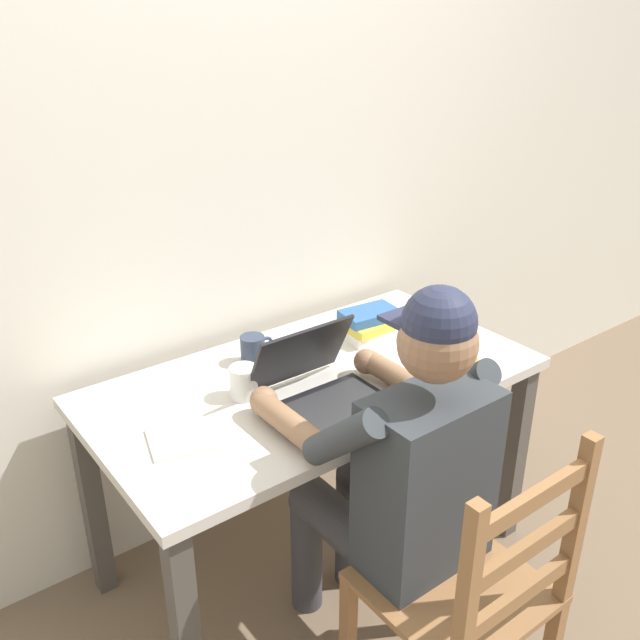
# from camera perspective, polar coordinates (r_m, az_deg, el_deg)

# --- Properties ---
(ground_plane) EXTENTS (8.00, 8.00, 0.00)m
(ground_plane) POSITION_cam_1_polar(r_m,az_deg,el_deg) (2.63, -0.39, -18.70)
(ground_plane) COLOR brown
(back_wall) EXTENTS (6.00, 0.04, 2.60)m
(back_wall) POSITION_cam_1_polar(r_m,az_deg,el_deg) (2.34, -7.24, 11.98)
(back_wall) COLOR silver
(back_wall) RESTS_ON ground
(desk) EXTENTS (1.39, 0.74, 0.73)m
(desk) POSITION_cam_1_polar(r_m,az_deg,el_deg) (2.24, -0.44, -6.84)
(desk) COLOR beige
(desk) RESTS_ON ground
(seated_person) EXTENTS (0.50, 0.60, 1.23)m
(seated_person) POSITION_cam_1_polar(r_m,az_deg,el_deg) (1.91, 6.38, -11.95)
(seated_person) COLOR #33383D
(seated_person) RESTS_ON ground
(wooden_chair) EXTENTS (0.42, 0.42, 0.93)m
(wooden_chair) POSITION_cam_1_polar(r_m,az_deg,el_deg) (1.92, 12.16, -21.16)
(wooden_chair) COLOR olive
(wooden_chair) RESTS_ON ground
(laptop) EXTENTS (0.33, 0.33, 0.22)m
(laptop) POSITION_cam_1_polar(r_m,az_deg,el_deg) (2.04, 0.02, -5.40)
(laptop) COLOR black
(laptop) RESTS_ON desk
(computer_mouse) EXTENTS (0.06, 0.10, 0.03)m
(computer_mouse) POSITION_cam_1_polar(r_m,az_deg,el_deg) (2.16, 6.76, -4.75)
(computer_mouse) COLOR black
(computer_mouse) RESTS_ON desk
(coffee_mug_white) EXTENTS (0.12, 0.08, 0.10)m
(coffee_mug_white) POSITION_cam_1_polar(r_m,az_deg,el_deg) (2.08, -6.18, -5.03)
(coffee_mug_white) COLOR white
(coffee_mug_white) RESTS_ON desk
(coffee_mug_dark) EXTENTS (0.12, 0.08, 0.09)m
(coffee_mug_dark) POSITION_cam_1_polar(r_m,az_deg,el_deg) (2.27, -5.46, -2.38)
(coffee_mug_dark) COLOR #2D384C
(coffee_mug_dark) RESTS_ON desk
(coffee_mug_spare) EXTENTS (0.11, 0.07, 0.10)m
(coffee_mug_spare) POSITION_cam_1_polar(r_m,az_deg,el_deg) (2.58, 8.47, 1.03)
(coffee_mug_spare) COLOR black
(coffee_mug_spare) RESTS_ON desk
(book_stack_main) EXTENTS (0.21, 0.16, 0.10)m
(book_stack_main) POSITION_cam_1_polar(r_m,az_deg,el_deg) (2.43, 4.12, -0.32)
(book_stack_main) COLOR white
(book_stack_main) RESTS_ON desk
(paper_pile_near_laptop) EXTENTS (0.23, 0.20, 0.01)m
(paper_pile_near_laptop) POSITION_cam_1_polar(r_m,az_deg,el_deg) (1.94, -10.97, -9.45)
(paper_pile_near_laptop) COLOR silver
(paper_pile_near_laptop) RESTS_ON desk
(landscape_photo_print) EXTENTS (0.15, 0.13, 0.00)m
(landscape_photo_print) POSITION_cam_1_polar(r_m,az_deg,el_deg) (2.33, 11.18, -3.20)
(landscape_photo_print) COLOR gold
(landscape_photo_print) RESTS_ON desk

